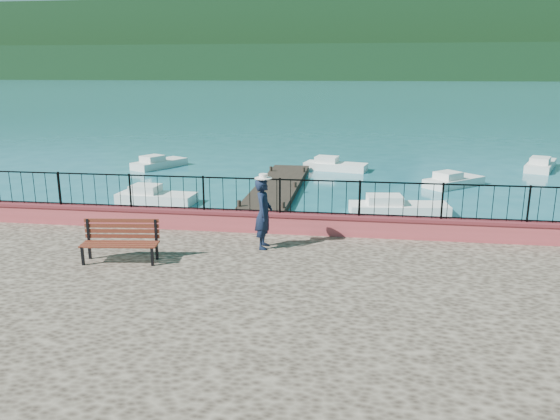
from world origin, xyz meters
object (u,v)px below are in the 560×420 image
(park_bench, at_px, (121,250))
(boat_2, at_px, (454,178))
(boat_0, at_px, (156,194))
(boat_1, at_px, (399,204))
(person, at_px, (264,214))
(boat_5, at_px, (541,162))
(boat_3, at_px, (159,161))
(boat_4, at_px, (336,163))

(park_bench, height_order, boat_2, park_bench)
(boat_0, relative_size, boat_2, 1.05)
(park_bench, relative_size, boat_1, 0.48)
(boat_2, bearing_deg, person, -158.57)
(park_bench, distance_m, boat_5, 27.18)
(boat_1, distance_m, boat_3, 16.18)
(person, distance_m, boat_3, 19.99)
(boat_2, bearing_deg, boat_1, -159.83)
(boat_0, relative_size, boat_4, 0.95)
(person, relative_size, boat_1, 0.47)
(person, distance_m, boat_2, 16.25)
(park_bench, bearing_deg, boat_4, 70.81)
(boat_0, height_order, boat_2, same)
(person, height_order, boat_3, person)
(boat_2, relative_size, boat_3, 0.96)
(park_bench, distance_m, boat_4, 20.18)
(boat_2, bearing_deg, boat_5, 2.23)
(park_bench, relative_size, boat_0, 0.55)
(boat_2, bearing_deg, boat_3, 127.15)
(person, distance_m, boat_1, 9.61)
(park_bench, height_order, boat_3, park_bench)
(boat_0, bearing_deg, park_bench, -69.32)
(park_bench, xyz_separation_m, boat_2, (10.32, 16.07, -1.10))
(boat_4, bearing_deg, park_bench, -89.82)
(boat_0, height_order, boat_4, same)
(boat_1, bearing_deg, person, -121.94)
(park_bench, distance_m, boat_2, 19.12)
(person, relative_size, boat_0, 0.54)
(boat_2, bearing_deg, boat_4, 106.63)
(boat_1, bearing_deg, boat_2, 55.91)
(boat_3, xyz_separation_m, boat_5, (22.37, 2.75, 0.00))
(boat_1, relative_size, boat_2, 1.21)
(boat_0, relative_size, boat_1, 0.86)
(boat_3, relative_size, boat_4, 0.95)
(boat_3, distance_m, boat_4, 10.47)
(park_bench, height_order, boat_4, park_bench)
(person, xyz_separation_m, boat_2, (7.11, 14.52, -1.71))
(park_bench, xyz_separation_m, person, (3.21, 1.55, 0.61))
(boat_0, xyz_separation_m, boat_4, (7.39, 9.17, 0.00))
(boat_2, xyz_separation_m, boat_3, (-16.54, 3.02, 0.00))
(boat_1, relative_size, boat_5, 0.97)
(boat_3, height_order, boat_4, same)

